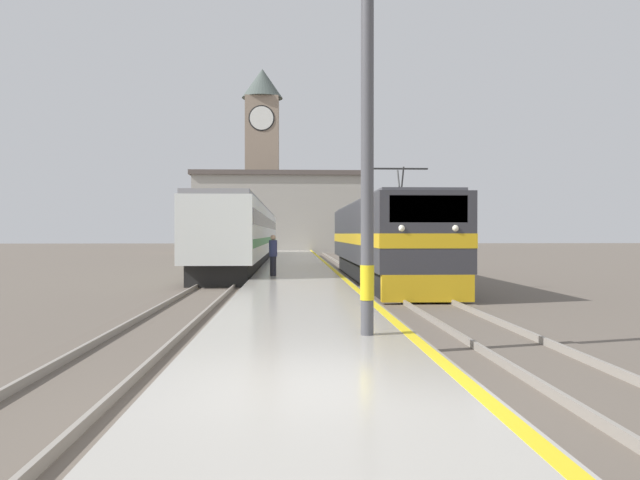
# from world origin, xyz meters

# --- Properties ---
(ground_plane) EXTENTS (200.00, 200.00, 0.00)m
(ground_plane) POSITION_xyz_m (0.00, 30.00, 0.00)
(ground_plane) COLOR #60564C
(platform) EXTENTS (3.81, 140.00, 0.37)m
(platform) POSITION_xyz_m (0.00, 25.00, 0.18)
(platform) COLOR #ADA89E
(platform) RESTS_ON ground
(rail_track_near) EXTENTS (2.83, 140.00, 0.16)m
(rail_track_near) POSITION_xyz_m (3.74, 25.00, 0.03)
(rail_track_near) COLOR #60564C
(rail_track_near) RESTS_ON ground
(rail_track_far) EXTENTS (2.84, 140.00, 0.16)m
(rail_track_far) POSITION_xyz_m (-3.21, 25.00, 0.03)
(rail_track_far) COLOR #60564C
(rail_track_far) RESTS_ON ground
(locomotive_train) EXTENTS (2.92, 19.03, 4.54)m
(locomotive_train) POSITION_xyz_m (3.74, 20.39, 1.83)
(locomotive_train) COLOR black
(locomotive_train) RESTS_ON ground
(passenger_train) EXTENTS (2.92, 34.98, 3.82)m
(passenger_train) POSITION_xyz_m (-3.21, 33.86, 2.06)
(passenger_train) COLOR black
(passenger_train) RESTS_ON ground
(catenary_mast) EXTENTS (3.03, 0.24, 8.92)m
(catenary_mast) POSITION_xyz_m (1.15, 3.48, 4.93)
(catenary_mast) COLOR #4C4C51
(catenary_mast) RESTS_ON platform
(person_on_platform) EXTENTS (0.34, 0.34, 1.69)m
(person_on_platform) POSITION_xyz_m (-1.04, 18.61, 1.26)
(person_on_platform) COLOR #23232D
(person_on_platform) RESTS_ON platform
(clock_tower) EXTENTS (5.13, 5.13, 22.84)m
(clock_tower) POSITION_xyz_m (-3.93, 71.50, 12.23)
(clock_tower) COLOR gray
(clock_tower) RESTS_ON ground
(station_building) EXTENTS (19.01, 7.68, 8.81)m
(station_building) POSITION_xyz_m (-1.53, 61.90, 4.43)
(station_building) COLOR #A8A399
(station_building) RESTS_ON ground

